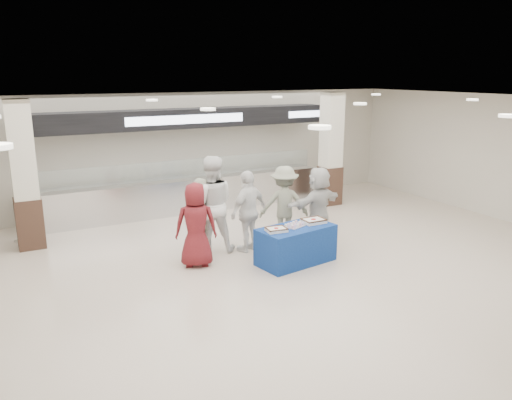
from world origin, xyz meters
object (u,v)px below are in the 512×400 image
display_table (296,245)px  sheet_cake_right (314,220)px  soldier_a (200,216)px  chef_tall (211,204)px  civilian_white (318,205)px  sheet_cake_left (276,229)px  soldier_b (284,204)px  cupcake_tray (294,225)px  civilian_maroon (196,225)px  chef_short (249,211)px

display_table → sheet_cake_right: bearing=0.9°
soldier_a → chef_tall: chef_tall is taller
sheet_cake_right → civilian_white: 1.03m
sheet_cake_left → sheet_cake_right: sheet_cake_right is taller
display_table → soldier_b: 1.47m
soldier_a → chef_tall: (0.28, 0.03, 0.22)m
cupcake_tray → civilian_maroon: 1.95m
display_table → civilian_white: bearing=28.6°
display_table → cupcake_tray: bearing=95.0°
soldier_a → sheet_cake_right: bearing=137.1°
sheet_cake_right → civilian_white: size_ratio=0.26×
sheet_cake_left → chef_short: 1.14m
soldier_a → civilian_white: civilian_white is taller
sheet_cake_right → soldier_a: (-1.95, 1.33, 0.02)m
civilian_maroon → soldier_a: size_ratio=1.03×
chef_tall → soldier_b: bearing=-164.6°
sheet_cake_left → soldier_a: size_ratio=0.26×
sheet_cake_left → cupcake_tray: sheet_cake_left is taller
chef_short → civilian_white: (1.64, -0.22, -0.01)m
civilian_maroon → soldier_b: soldier_b is taller
sheet_cake_right → chef_tall: (-1.68, 1.36, 0.23)m
display_table → chef_tall: size_ratio=0.75×
sheet_cake_left → soldier_a: 1.77m
chef_tall → chef_short: bearing=173.8°
sheet_cake_left → chef_tall: 1.67m
display_table → civilian_white: size_ratio=0.90×
soldier_a → civilian_white: 2.67m
cupcake_tray → civilian_maroon: bearing=157.7°
soldier_a → chef_tall: bearing=176.9°
sheet_cake_left → sheet_cake_right: bearing=8.1°
soldier_a → chef_tall: size_ratio=0.79×
cupcake_tray → soldier_b: size_ratio=0.29×
sheet_cake_left → soldier_b: bearing=53.7°
display_table → cupcake_tray: 0.41m
display_table → chef_tall: 1.99m
sheet_cake_left → soldier_b: soldier_b is taller
civilian_maroon → chef_short: size_ratio=0.96×
sheet_cake_right → chef_tall: bearing=141.1°
civilian_white → soldier_b: bearing=-47.5°
soldier_a → civilian_white: (2.62, -0.55, 0.04)m
sheet_cake_right → cupcake_tray: bearing=-176.4°
sheet_cake_right → soldier_a: bearing=145.8°
display_table → soldier_b: (0.50, 1.29, 0.49)m
display_table → soldier_a: soldier_a is taller
chef_short → civilian_white: 1.65m
sheet_cake_left → soldier_a: soldier_a is taller
civilian_white → cupcake_tray: bearing=22.1°
sheet_cake_left → chef_tall: size_ratio=0.20×
sheet_cake_right → civilian_white: (0.66, 0.78, 0.06)m
civilian_maroon → soldier_b: bearing=-148.2°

